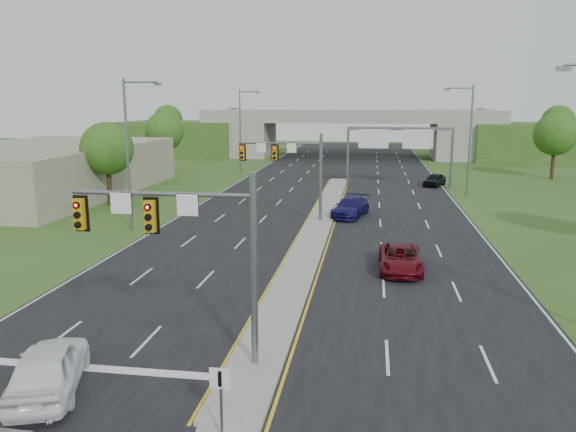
# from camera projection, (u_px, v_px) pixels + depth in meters

# --- Properties ---
(ground) EXTENTS (240.00, 240.00, 0.00)m
(ground) POSITION_uv_depth(u_px,v_px,m) (255.00, 367.00, 20.08)
(ground) COLOR #324F1C
(ground) RESTS_ON ground
(road) EXTENTS (24.00, 160.00, 0.02)m
(road) POSITION_uv_depth(u_px,v_px,m) (330.00, 201.00, 54.00)
(road) COLOR black
(road) RESTS_ON ground
(median) EXTENTS (2.00, 54.00, 0.16)m
(median) POSITION_uv_depth(u_px,v_px,m) (318.00, 227.00, 42.35)
(median) COLOR gray
(median) RESTS_ON road
(median_nose) EXTENTS (2.00, 2.00, 0.16)m
(median_nose) POSITION_uv_depth(u_px,v_px,m) (227.00, 427.00, 16.18)
(median_nose) COLOR gray
(median_nose) RESTS_ON road
(lane_markings) EXTENTS (23.72, 160.00, 0.01)m
(lane_markings) POSITION_uv_depth(u_px,v_px,m) (317.00, 213.00, 48.19)
(lane_markings) COLOR gold
(lane_markings) RESTS_ON road
(signal_mast_near) EXTENTS (6.62, 0.60, 7.00)m
(signal_mast_near) POSITION_uv_depth(u_px,v_px,m) (189.00, 237.00, 19.40)
(signal_mast_near) COLOR slate
(signal_mast_near) RESTS_ON ground
(signal_mast_far) EXTENTS (6.62, 0.60, 7.00)m
(signal_mast_far) POSITION_uv_depth(u_px,v_px,m) (292.00, 162.00, 43.63)
(signal_mast_far) COLOR slate
(signal_mast_far) RESTS_ON ground
(keep_right_sign) EXTENTS (0.60, 0.13, 2.20)m
(keep_right_sign) POSITION_uv_depth(u_px,v_px,m) (221.00, 391.00, 15.39)
(keep_right_sign) COLOR slate
(keep_right_sign) RESTS_ON ground
(sign_gantry) EXTENTS (11.58, 0.44, 6.67)m
(sign_gantry) POSITION_uv_depth(u_px,v_px,m) (398.00, 140.00, 61.61)
(sign_gantry) COLOR slate
(sign_gantry) RESTS_ON ground
(overpass) EXTENTS (80.00, 14.00, 8.10)m
(overpass) POSITION_uv_depth(u_px,v_px,m) (350.00, 137.00, 96.92)
(overpass) COLOR gray
(overpass) RESTS_ON ground
(lightpole_l_mid) EXTENTS (2.85, 0.25, 11.00)m
(lightpole_l_mid) POSITION_uv_depth(u_px,v_px,m) (130.00, 148.00, 40.19)
(lightpole_l_mid) COLOR slate
(lightpole_l_mid) RESTS_ON ground
(lightpole_l_far) EXTENTS (2.85, 0.25, 11.00)m
(lightpole_l_far) POSITION_uv_depth(u_px,v_px,m) (242.00, 127.00, 74.12)
(lightpole_l_far) COLOR slate
(lightpole_l_far) RESTS_ON ground
(lightpole_r_far) EXTENTS (2.85, 0.25, 11.00)m
(lightpole_r_far) POSITION_uv_depth(u_px,v_px,m) (468.00, 135.00, 55.70)
(lightpole_r_far) COLOR slate
(lightpole_r_far) RESTS_ON ground
(tree_l_near) EXTENTS (4.80, 4.80, 7.60)m
(tree_l_near) POSITION_uv_depth(u_px,v_px,m) (107.00, 149.00, 51.05)
(tree_l_near) COLOR #382316
(tree_l_near) RESTS_ON ground
(tree_l_mid) EXTENTS (5.20, 5.20, 8.12)m
(tree_l_mid) POSITION_uv_depth(u_px,v_px,m) (164.00, 131.00, 75.80)
(tree_l_mid) COLOR #382316
(tree_l_mid) RESTS_ON ground
(tree_r_mid) EXTENTS (5.20, 5.20, 8.12)m
(tree_r_mid) POSITION_uv_depth(u_px,v_px,m) (555.00, 134.00, 68.51)
(tree_r_mid) COLOR #382316
(tree_r_mid) RESTS_ON ground
(tree_back_a) EXTENTS (6.00, 6.00, 8.85)m
(tree_back_a) POSITION_uv_depth(u_px,v_px,m) (168.00, 120.00, 115.57)
(tree_back_a) COLOR #382316
(tree_back_a) RESTS_ON ground
(tree_back_b) EXTENTS (5.60, 5.60, 8.32)m
(tree_back_b) POSITION_uv_depth(u_px,v_px,m) (234.00, 122.00, 113.60)
(tree_back_b) COLOR #382316
(tree_back_b) RESTS_ON ground
(tree_back_c) EXTENTS (5.60, 5.60, 8.32)m
(tree_back_c) POSITION_uv_depth(u_px,v_px,m) (480.00, 123.00, 106.60)
(tree_back_c) COLOR #382316
(tree_back_c) RESTS_ON ground
(tree_back_d) EXTENTS (6.00, 6.00, 8.85)m
(tree_back_d) POSITION_uv_depth(u_px,v_px,m) (558.00, 122.00, 104.49)
(tree_back_d) COLOR #382316
(tree_back_d) RESTS_ON ground
(commercial_building) EXTENTS (18.00, 30.00, 5.00)m
(commercial_building) POSITION_uv_depth(u_px,v_px,m) (40.00, 170.00, 57.88)
(commercial_building) COLOR gray
(commercial_building) RESTS_ON ground
(car_white) EXTENTS (3.51, 5.34, 1.69)m
(car_white) POSITION_uv_depth(u_px,v_px,m) (49.00, 367.00, 18.20)
(car_white) COLOR white
(car_white) RESTS_ON road
(car_far_a) EXTENTS (2.37, 5.06, 1.40)m
(car_far_a) POSITION_uv_depth(u_px,v_px,m) (400.00, 259.00, 31.38)
(car_far_a) COLOR #5B0912
(car_far_a) RESTS_ON road
(car_far_b) EXTENTS (3.41, 5.78, 1.57)m
(car_far_b) POSITION_uv_depth(u_px,v_px,m) (351.00, 207.00, 46.41)
(car_far_b) COLOR #110C4B
(car_far_b) RESTS_ON road
(car_far_c) EXTENTS (3.22, 4.52, 1.43)m
(car_far_c) POSITION_uv_depth(u_px,v_px,m) (435.00, 180.00, 63.53)
(car_far_c) COLOR black
(car_far_c) RESTS_ON road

